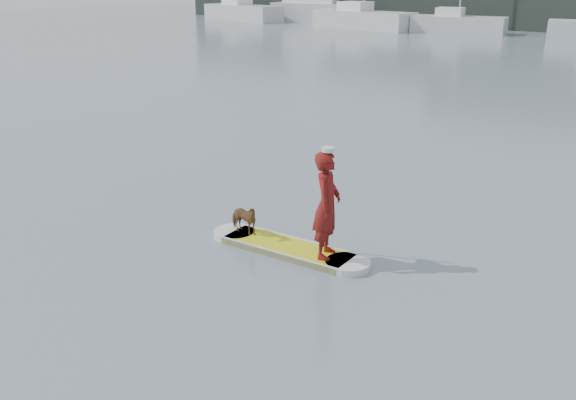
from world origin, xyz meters
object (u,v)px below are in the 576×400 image
Objects in this scene: paddler at (327,205)px; sailboat_c at (458,23)px; motor_yacht_b at (318,2)px; sailboat_a at (242,11)px; dog at (243,219)px; paddleboard at (288,248)px; sailboat_b at (363,18)px.

paddler is 0.18× the size of sailboat_c.
sailboat_a is at bearing -160.11° from motor_yacht_b.
dog is 0.05× the size of sailboat_a.
paddleboard is 0.31× the size of sailboat_c.
motor_yacht_b is at bearing 157.26° from sailboat_c.
sailboat_a is (-36.36, 43.95, 0.86)m from paddleboard.
paddler is at bearing -80.43° from sailboat_c.
dog is at bearing 72.97° from paddler.
paddleboard is 47.55m from sailboat_b.
paddleboard is 1.74× the size of paddler.
paddleboard is at bearing -81.41° from sailboat_c.
sailboat_b is at bearing 178.33° from sailboat_c.
sailboat_c reaches higher than paddler.
paddleboard is 0.32× the size of motor_yacht_b.
paddleboard is at bearing -54.01° from sailboat_b.
motor_yacht_b is (-16.12, 4.06, 1.05)m from sailboat_c.
sailboat_a reaches higher than paddleboard.
dog is 0.05× the size of sailboat_b.
sailboat_b reaches higher than dog.
sailboat_c is 1.04× the size of motor_yacht_b.
sailboat_b is at bearing 115.78° from paddleboard.
sailboat_a is at bearing 42.55° from dog.
sailboat_b is at bearing 9.61° from paddler.
sailboat_c is at bearing 9.13° from sailboat_a.
motor_yacht_b reaches higher than paddler.
motor_yacht_b is at bearing 14.29° from paddler.
motor_yacht_b is (-30.33, 47.37, 0.77)m from paddler.
sailboat_c is at bearing -0.17° from paddler.
sailboat_b is 1.30× the size of sailboat_c.
dog is at bearing -65.86° from motor_yacht_b.
sailboat_a reaches higher than sailboat_c.
sailboat_a is (-35.33, 43.97, 0.50)m from dog.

